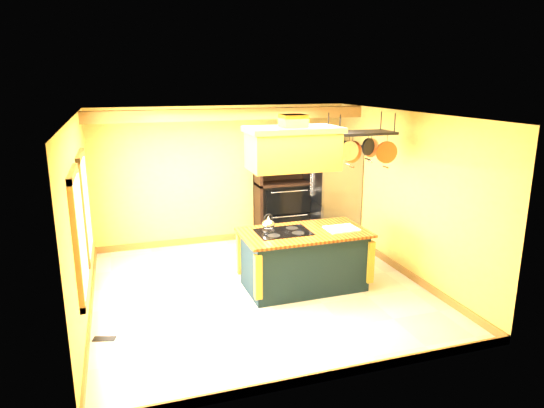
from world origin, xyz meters
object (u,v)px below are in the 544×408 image
kitchen_island (303,259)px  pot_rack (361,141)px  refrigerator (331,195)px  hutch (284,200)px  range_hood (293,147)px

kitchen_island → pot_rack: pot_rack is taller
refrigerator → hutch: 0.96m
range_hood → refrigerator: (1.58, 2.01, -1.30)m
refrigerator → hutch: size_ratio=0.93×
range_hood → hutch: size_ratio=0.66×
pot_rack → hutch: size_ratio=0.53×
kitchen_island → hutch: size_ratio=0.95×
range_hood → kitchen_island: bearing=0.2°
refrigerator → kitchen_island: bearing=-124.5°
pot_rack → refrigerator: pot_rack is taller
kitchen_island → refrigerator: (1.38, 2.00, 0.47)m
kitchen_island → range_hood: size_ratio=1.44×
range_hood → pot_rack: bearing=0.0°
pot_rack → refrigerator: bearing=77.0°
hutch → refrigerator: bearing=-23.1°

